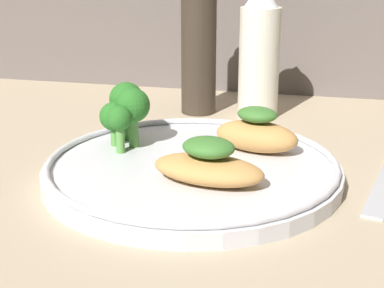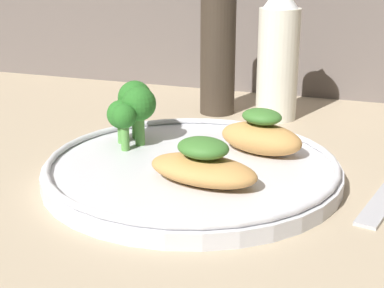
# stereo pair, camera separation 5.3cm
# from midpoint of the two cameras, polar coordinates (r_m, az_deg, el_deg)

# --- Properties ---
(ground_plane) EXTENTS (1.80, 1.80, 0.01)m
(ground_plane) POSITION_cam_midpoint_polar(r_m,az_deg,el_deg) (0.55, 2.80, -3.91)
(ground_plane) COLOR tan
(plate) EXTENTS (0.27, 0.27, 0.02)m
(plate) POSITION_cam_midpoint_polar(r_m,az_deg,el_deg) (0.54, 2.82, -2.46)
(plate) COLOR silver
(plate) RESTS_ON ground_plane
(grilled_meat_front) EXTENTS (0.10, 0.06, 0.04)m
(grilled_meat_front) POSITION_cam_midpoint_polar(r_m,az_deg,el_deg) (0.49, 4.17, -2.18)
(grilled_meat_front) COLOR tan
(grilled_meat_front) RESTS_ON plate
(grilled_meat_middle) EXTENTS (0.09, 0.06, 0.04)m
(grilled_meat_middle) POSITION_cam_midpoint_polar(r_m,az_deg,el_deg) (0.57, 9.39, 0.79)
(grilled_meat_middle) COLOR tan
(grilled_meat_middle) RESTS_ON plate
(broccoli_bunch) EXTENTS (0.05, 0.07, 0.06)m
(broccoli_bunch) POSITION_cam_midpoint_polar(r_m,az_deg,el_deg) (0.59, -3.24, 3.60)
(broccoli_bunch) COLOR #569942
(broccoli_bunch) RESTS_ON plate
(sauce_bottle) EXTENTS (0.05, 0.05, 0.16)m
(sauce_bottle) POSITION_cam_midpoint_polar(r_m,az_deg,el_deg) (0.73, 10.47, 8.42)
(sauce_bottle) COLOR silver
(sauce_bottle) RESTS_ON ground_plane
(pepper_grinder) EXTENTS (0.04, 0.04, 0.18)m
(pepper_grinder) POSITION_cam_midpoint_polar(r_m,az_deg,el_deg) (0.74, 4.62, 9.27)
(pepper_grinder) COLOR #382D23
(pepper_grinder) RESTS_ON ground_plane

